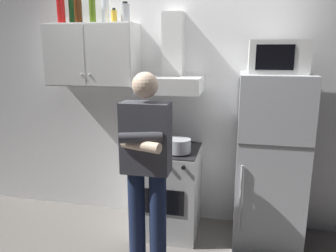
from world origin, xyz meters
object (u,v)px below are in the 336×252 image
microwave (277,57)px  bottle_spice_jar (114,16)px  bottle_soda_red (61,9)px  bottle_vodka_clear (105,7)px  person_standing (146,166)px  bottle_olive_oil (92,11)px  cooking_pot (179,146)px  bottle_wine_green (72,8)px  refrigerator (270,162)px  stove_oven (168,190)px  bottle_rum_dark (78,9)px  bottle_canister_steel (125,13)px  upper_cabinet (93,55)px  range_hood (171,72)px

microwave → bottle_spice_jar: 1.55m
bottle_soda_red → bottle_vodka_clear: size_ratio=0.97×
microwave → bottle_soda_red: 2.10m
person_standing → bottle_olive_oil: (-0.72, 0.71, 1.26)m
cooking_pot → bottle_wine_green: bearing=165.8°
refrigerator → cooking_pot: size_ratio=5.11×
stove_oven → person_standing: bearing=-94.7°
stove_oven → bottle_olive_oil: (-0.77, 0.10, 1.73)m
bottle_rum_dark → bottle_spice_jar: size_ratio=2.13×
stove_oven → bottle_canister_steel: size_ratio=4.51×
upper_cabinet → range_hood: range_hood is taller
stove_oven → range_hood: 1.17m
range_hood → cooking_pot: size_ratio=2.40×
refrigerator → bottle_olive_oil: size_ratio=6.81×
person_standing → bottle_canister_steel: size_ratio=8.45×
bottle_vodka_clear → bottle_canister_steel: bottle_vodka_clear is taller
bottle_spice_jar → bottle_soda_red: bearing=179.1°
person_standing → range_hood: bearing=86.1°
refrigerator → cooking_pot: refrigerator is taller
range_hood → bottle_canister_steel: bearing=177.0°
upper_cabinet → bottle_canister_steel: bearing=4.1°
bottle_rum_dark → stove_oven: bearing=-5.7°
microwave → person_standing: bearing=-148.0°
range_hood → bottle_rum_dark: bottle_rum_dark is taller
bottle_rum_dark → bottle_wine_green: (-0.10, 0.08, 0.01)m
bottle_wine_green → bottle_canister_steel: bearing=-2.1°
bottle_spice_jar → bottle_vodka_clear: bearing=159.2°
cooking_pot → bottle_vodka_clear: (-0.78, 0.26, 1.26)m
cooking_pot → microwave: bearing=9.6°
bottle_olive_oil → upper_cabinet: bearing=142.7°
bottle_wine_green → bottle_spice_jar: (0.46, -0.07, -0.09)m
bottle_soda_red → bottle_wine_green: 0.11m
cooking_pot → bottle_olive_oil: (-0.90, 0.22, 1.22)m
bottle_soda_red → bottle_wine_green: size_ratio=0.95×
bottle_olive_oil → bottle_wine_green: size_ratio=0.75×
bottle_vodka_clear → cooking_pot: bearing=-18.3°
bottle_rum_dark → bottle_canister_steel: (0.46, 0.06, -0.05)m
cooking_pot → bottle_spice_jar: bottle_spice_jar is taller
stove_oven → bottle_spice_jar: bearing=169.7°
bottle_olive_oil → bottle_rum_dark: bearing=-176.3°
microwave → bottle_soda_red: bearing=177.5°
stove_oven → bottle_olive_oil: size_ratio=3.72×
range_hood → bottle_spice_jar: bottle_spice_jar is taller
bottle_wine_green → bottle_rum_dark: bearing=-38.2°
cooking_pot → bottle_vodka_clear: 1.50m
person_standing → bottle_spice_jar: bottle_spice_jar is taller
upper_cabinet → bottle_soda_red: bottle_soda_red is taller
stove_oven → range_hood: size_ratio=1.17×
person_standing → upper_cabinet: bearing=135.7°
bottle_vodka_clear → person_standing: bearing=-51.1°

